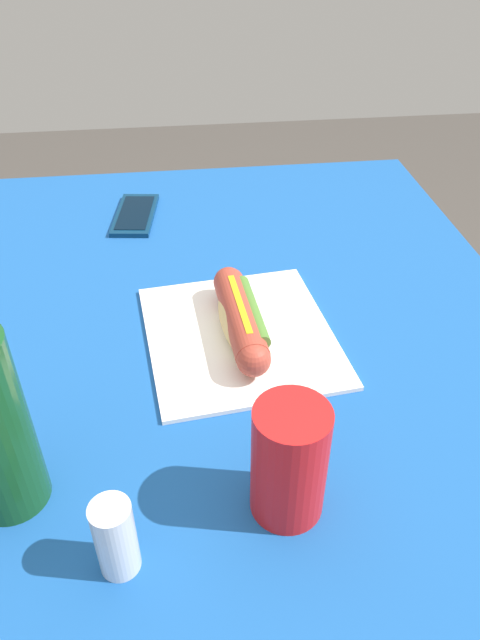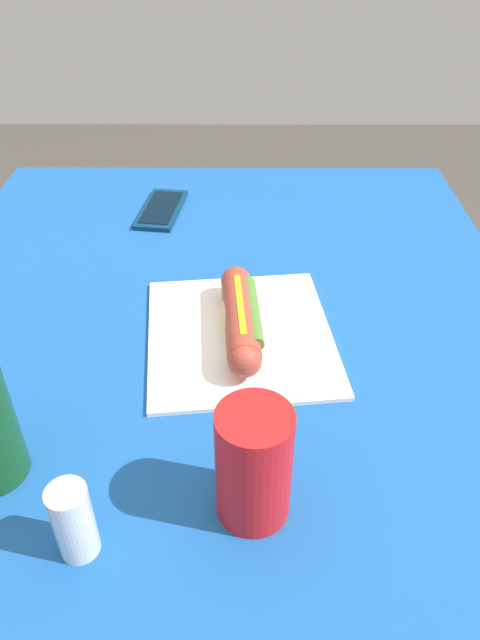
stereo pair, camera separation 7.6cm
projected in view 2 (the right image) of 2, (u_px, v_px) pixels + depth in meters
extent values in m
plane|color=#47423D|center=(226.00, 619.00, 1.25)|extent=(6.00, 6.00, 0.00)
cylinder|color=brown|center=(90.00, 351.00, 1.37)|extent=(0.07, 0.07, 0.73)
cylinder|color=brown|center=(367.00, 352.00, 1.37)|extent=(0.07, 0.07, 0.73)
cube|color=brown|center=(218.00, 348.00, 0.79)|extent=(1.04, 0.80, 0.03)
cube|color=#19519E|center=(218.00, 338.00, 0.78)|extent=(1.10, 0.86, 0.00)
cube|color=white|center=(240.00, 336.00, 0.77)|extent=(0.29, 0.27, 0.01)
ellipsoid|color=#E5BC75|center=(240.00, 321.00, 0.76)|extent=(0.16, 0.06, 0.05)
cylinder|color=#A83D2D|center=(240.00, 317.00, 0.76)|extent=(0.17, 0.05, 0.04)
sphere|color=#A83D2D|center=(245.00, 360.00, 0.69)|extent=(0.04, 0.04, 0.04)
sphere|color=#A83D2D|center=(236.00, 281.00, 0.82)|extent=(0.04, 0.04, 0.04)
cube|color=yellow|center=(240.00, 305.00, 0.74)|extent=(0.13, 0.02, 0.00)
cylinder|color=#4C7A2D|center=(252.00, 312.00, 0.75)|extent=(0.13, 0.03, 0.02)
cube|color=#0A2D4C|center=(162.00, 209.00, 1.06)|extent=(0.16, 0.08, 0.01)
cube|color=black|center=(161.00, 207.00, 1.05)|extent=(0.13, 0.07, 0.00)
cylinder|color=red|center=(254.00, 465.00, 0.53)|extent=(0.07, 0.07, 0.13)
cylinder|color=silver|center=(73.00, 521.00, 0.51)|extent=(0.04, 0.04, 0.08)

